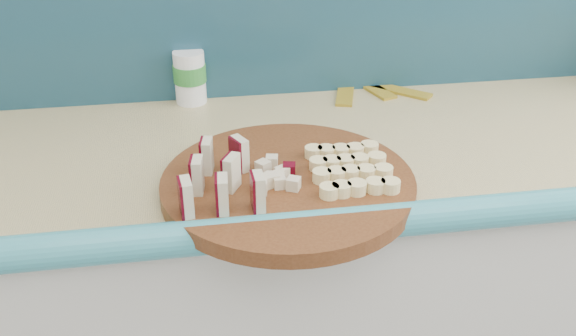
# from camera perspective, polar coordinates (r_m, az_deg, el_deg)

# --- Properties ---
(kitchen_counter) EXTENTS (2.20, 0.63, 0.91)m
(kitchen_counter) POSITION_cam_1_polar(r_m,az_deg,el_deg) (1.64, 10.62, -11.53)
(kitchen_counter) COLOR silver
(kitchen_counter) RESTS_ON ground
(cutting_board) EXTENTS (0.46, 0.46, 0.03)m
(cutting_board) POSITION_cam_1_polar(r_m,az_deg,el_deg) (1.15, 0.00, -1.49)
(cutting_board) COLOR #4B2410
(cutting_board) RESTS_ON kitchen_counter
(apple_wedges) EXTENTS (0.14, 0.18, 0.06)m
(apple_wedges) POSITION_cam_1_polar(r_m,az_deg,el_deg) (1.09, -6.08, -0.77)
(apple_wedges) COLOR beige
(apple_wedges) RESTS_ON cutting_board
(apple_chunks) EXTENTS (0.06, 0.07, 0.02)m
(apple_chunks) POSITION_cam_1_polar(r_m,az_deg,el_deg) (1.14, -1.47, -0.50)
(apple_chunks) COLOR beige
(apple_chunks) RESTS_ON cutting_board
(banana_slices) EXTENTS (0.14, 0.17, 0.02)m
(banana_slices) POSITION_cam_1_polar(r_m,az_deg,el_deg) (1.16, 5.46, -0.02)
(banana_slices) COLOR #FBE499
(banana_slices) RESTS_ON cutting_board
(canister) EXTENTS (0.08, 0.08, 0.12)m
(canister) POSITION_cam_1_polar(r_m,az_deg,el_deg) (1.52, -8.72, 8.07)
(canister) COLOR white
(canister) RESTS_ON kitchen_counter
(banana_peel) EXTENTS (0.25, 0.20, 0.01)m
(banana_peel) POSITION_cam_1_polar(r_m,az_deg,el_deg) (1.60, 7.33, 6.98)
(banana_peel) COLOR gold
(banana_peel) RESTS_ON kitchen_counter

